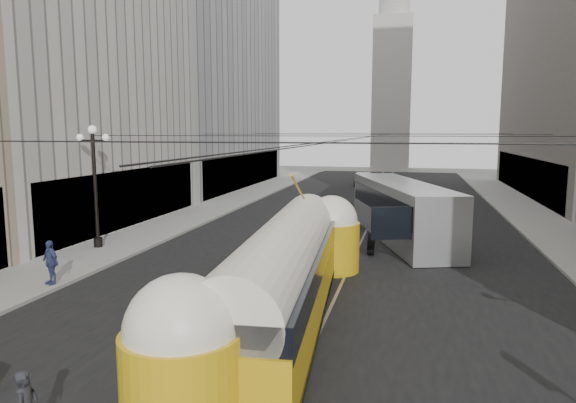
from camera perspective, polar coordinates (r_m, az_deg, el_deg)
The scene contains 14 objects.
road at distance 38.61m, azimuth 8.33°, elevation -1.53°, with size 20.00×85.00×0.02m, color black.
sidewalk_left at distance 44.64m, azimuth -6.76°, elevation -0.15°, with size 4.00×72.00×0.15m, color gray.
sidewalk_right at distance 42.79m, azimuth 25.00°, elevation -1.18°, with size 4.00×72.00×0.15m, color gray.
rail_left at distance 38.69m, azimuth 7.22°, elevation -1.50°, with size 0.12×85.00×0.04m, color gray.
rail_right at distance 38.55m, azimuth 9.44°, elevation -1.57°, with size 0.12×85.00×0.04m, color gray.
building_left_far at distance 58.90m, azimuth -10.39°, elevation 15.59°, with size 12.60×28.60×28.60m.
distant_tower at distance 85.97m, azimuth 11.52°, elevation 13.50°, with size 6.00×6.00×31.36m.
lamppost_left_mid at distance 28.49m, azimuth -20.67°, elevation 2.33°, with size 1.86×0.44×6.37m.
catenary at distance 37.10m, azimuth 8.55°, elevation 7.21°, with size 25.00×72.00×0.23m.
streetcar at distance 16.75m, azimuth -0.36°, elevation -7.87°, with size 3.55×15.76×3.45m.
city_bus at distance 30.30m, azimuth 12.44°, elevation -0.73°, with size 6.59×13.48×3.30m.
sedan_white_far at distance 50.09m, azimuth 13.74°, elevation 1.15°, with size 3.19×4.51×1.32m.
sedan_dark_far at distance 59.42m, azimuth 8.46°, elevation 2.38°, with size 2.55×4.93×1.49m.
pedestrian_sidewalk_left at distance 22.65m, azimuth -24.90°, elevation -6.14°, with size 1.04×0.59×1.77m, color navy.
Camera 1 is at (3.37, -5.46, 6.21)m, focal length 32.00 mm.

